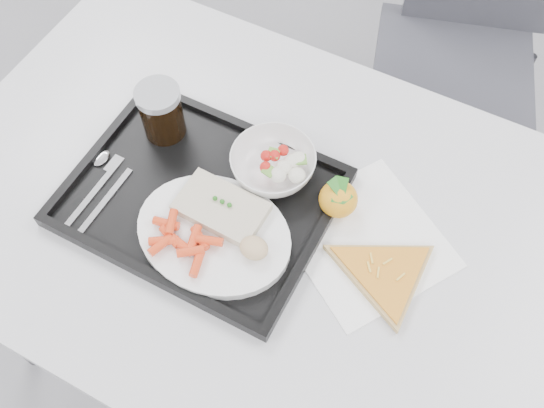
{
  "coord_description": "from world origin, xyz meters",
  "views": [
    {
      "loc": [
        0.27,
        -0.16,
        1.68
      ],
      "look_at": [
        0.02,
        0.31,
        0.77
      ],
      "focal_mm": 40.0,
      "sensor_mm": 36.0,
      "label": 1
    }
  ],
  "objects_px": {
    "table": "(258,227)",
    "dinner_plate": "(214,234)",
    "chair": "(471,28)",
    "salad_bowl": "(273,164)",
    "tangerine": "(338,199)",
    "tray": "(200,198)",
    "pizza_slice": "(384,274)",
    "cola_glass": "(161,111)"
  },
  "relations": [
    {
      "from": "chair",
      "to": "pizza_slice",
      "type": "xyz_separation_m",
      "value": [
        0.07,
        -0.87,
        0.22
      ]
    },
    {
      "from": "chair",
      "to": "dinner_plate",
      "type": "xyz_separation_m",
      "value": [
        -0.21,
        -0.94,
        0.24
      ]
    },
    {
      "from": "cola_glass",
      "to": "pizza_slice",
      "type": "relative_size",
      "value": 0.48
    },
    {
      "from": "table",
      "to": "dinner_plate",
      "type": "xyz_separation_m",
      "value": [
        -0.03,
        -0.09,
        0.09
      ]
    },
    {
      "from": "cola_glass",
      "to": "tangerine",
      "type": "distance_m",
      "value": 0.36
    },
    {
      "from": "dinner_plate",
      "to": "pizza_slice",
      "type": "relative_size",
      "value": 1.2
    },
    {
      "from": "tray",
      "to": "salad_bowl",
      "type": "relative_size",
      "value": 2.96
    },
    {
      "from": "cola_glass",
      "to": "tangerine",
      "type": "xyz_separation_m",
      "value": [
        0.35,
        0.0,
        -0.04
      ]
    },
    {
      "from": "table",
      "to": "cola_glass",
      "type": "distance_m",
      "value": 0.28
    },
    {
      "from": "chair",
      "to": "tray",
      "type": "bearing_deg",
      "value": -107.07
    },
    {
      "from": "tray",
      "to": "dinner_plate",
      "type": "bearing_deg",
      "value": -42.39
    },
    {
      "from": "chair",
      "to": "tray",
      "type": "xyz_separation_m",
      "value": [
        -0.27,
        -0.88,
        0.22
      ]
    },
    {
      "from": "salad_bowl",
      "to": "cola_glass",
      "type": "bearing_deg",
      "value": -176.95
    },
    {
      "from": "table",
      "to": "pizza_slice",
      "type": "distance_m",
      "value": 0.26
    },
    {
      "from": "chair",
      "to": "dinner_plate",
      "type": "distance_m",
      "value": 0.99
    },
    {
      "from": "pizza_slice",
      "to": "table",
      "type": "bearing_deg",
      "value": 176.34
    },
    {
      "from": "table",
      "to": "tangerine",
      "type": "bearing_deg",
      "value": 27.7
    },
    {
      "from": "dinner_plate",
      "to": "cola_glass",
      "type": "relative_size",
      "value": 2.5
    },
    {
      "from": "tray",
      "to": "salad_bowl",
      "type": "bearing_deg",
      "value": 50.03
    },
    {
      "from": "chair",
      "to": "salad_bowl",
      "type": "height_order",
      "value": "chair"
    },
    {
      "from": "tray",
      "to": "tangerine",
      "type": "height_order",
      "value": "tangerine"
    },
    {
      "from": "tray",
      "to": "tangerine",
      "type": "xyz_separation_m",
      "value": [
        0.22,
        0.1,
        0.03
      ]
    },
    {
      "from": "cola_glass",
      "to": "pizza_slice",
      "type": "xyz_separation_m",
      "value": [
        0.48,
        -0.08,
        -0.06
      ]
    },
    {
      "from": "table",
      "to": "tangerine",
      "type": "relative_size",
      "value": 15.05
    },
    {
      "from": "tangerine",
      "to": "tray",
      "type": "bearing_deg",
      "value": -156.48
    },
    {
      "from": "chair",
      "to": "pizza_slice",
      "type": "relative_size",
      "value": 4.12
    },
    {
      "from": "dinner_plate",
      "to": "cola_glass",
      "type": "distance_m",
      "value": 0.25
    },
    {
      "from": "table",
      "to": "cola_glass",
      "type": "bearing_deg",
      "value": 164.66
    },
    {
      "from": "table",
      "to": "pizza_slice",
      "type": "bearing_deg",
      "value": -3.66
    },
    {
      "from": "table",
      "to": "chair",
      "type": "bearing_deg",
      "value": 78.51
    },
    {
      "from": "table",
      "to": "tray",
      "type": "height_order",
      "value": "tray"
    },
    {
      "from": "dinner_plate",
      "to": "tangerine",
      "type": "height_order",
      "value": "tangerine"
    },
    {
      "from": "salad_bowl",
      "to": "pizza_slice",
      "type": "xyz_separation_m",
      "value": [
        0.25,
        -0.09,
        -0.03
      ]
    },
    {
      "from": "table",
      "to": "salad_bowl",
      "type": "xyz_separation_m",
      "value": [
        -0.01,
        0.08,
        0.11
      ]
    },
    {
      "from": "chair",
      "to": "tangerine",
      "type": "relative_size",
      "value": 11.67
    },
    {
      "from": "chair",
      "to": "tangerine",
      "type": "bearing_deg",
      "value": -93.61
    },
    {
      "from": "salad_bowl",
      "to": "tangerine",
      "type": "relative_size",
      "value": 1.91
    },
    {
      "from": "tray",
      "to": "chair",
      "type": "bearing_deg",
      "value": 72.93
    },
    {
      "from": "dinner_plate",
      "to": "table",
      "type": "bearing_deg",
      "value": 68.71
    },
    {
      "from": "dinner_plate",
      "to": "tangerine",
      "type": "distance_m",
      "value": 0.22
    },
    {
      "from": "table",
      "to": "tangerine",
      "type": "xyz_separation_m",
      "value": [
        0.12,
        0.06,
        0.1
      ]
    },
    {
      "from": "tray",
      "to": "tangerine",
      "type": "relative_size",
      "value": 5.64
    }
  ]
}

